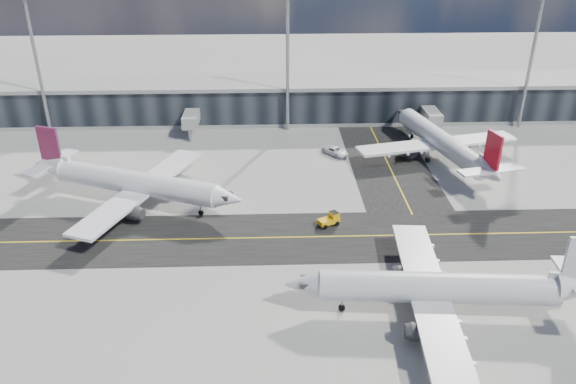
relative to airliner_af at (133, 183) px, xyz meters
name	(u,v)px	position (x,y,z in m)	size (l,w,h in m)	color
ground	(299,252)	(25.49, -15.33, -3.65)	(300.00, 300.00, 0.00)	gray
taxiway_lanes	(321,214)	(29.40, -4.59, -3.64)	(180.00, 63.00, 0.03)	black
terminal_concourse	(287,101)	(25.53, 39.60, 0.44)	(152.00, 19.80, 8.80)	black
floodlight_masts	(288,56)	(25.49, 32.67, 11.96)	(102.50, 0.70, 28.90)	gray
airliner_af	(133,183)	(0.00, 0.00, 0.00)	(35.91, 31.07, 11.05)	white
airliner_redtail	(442,142)	(53.52, 15.42, -0.03)	(31.48, 36.64, 10.94)	white
airliner_near	(442,288)	(41.06, -28.80, -0.13)	(36.02, 30.73, 10.67)	silver
baggage_tug	(330,219)	(30.48, -8.02, -2.65)	(3.52, 2.78, 2.00)	#F1AE0C
service_van	(335,151)	(34.18, 18.62, -2.89)	(2.52, 5.47, 1.52)	white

